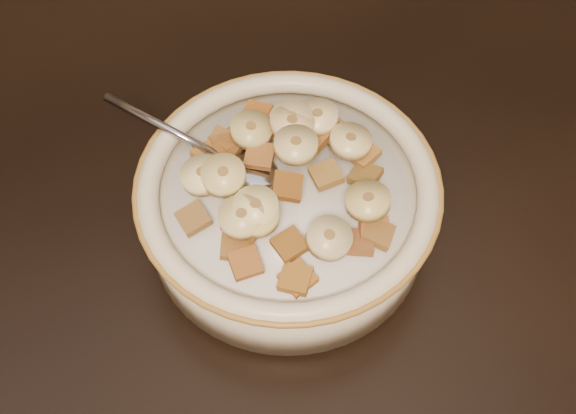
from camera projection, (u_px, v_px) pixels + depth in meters
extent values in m
cylinder|color=beige|center=(288.00, 210.00, 0.54)|extent=(0.21, 0.21, 0.05)
cylinder|color=silver|center=(288.00, 191.00, 0.52)|extent=(0.18, 0.18, 0.00)
ellipsoid|color=#9395A7|center=(247.00, 170.00, 0.53)|extent=(0.06, 0.06, 0.01)
cube|color=brown|center=(238.00, 219.00, 0.49)|extent=(0.03, 0.03, 0.01)
cube|color=olive|center=(326.00, 175.00, 0.51)|extent=(0.02, 0.02, 0.01)
cube|color=#915D18|center=(209.00, 156.00, 0.53)|extent=(0.03, 0.03, 0.01)
cube|color=brown|center=(290.00, 245.00, 0.48)|extent=(0.03, 0.03, 0.01)
cube|color=#986423|center=(273.00, 126.00, 0.54)|extent=(0.03, 0.03, 0.01)
cube|color=#97551C|center=(257.00, 112.00, 0.56)|extent=(0.03, 0.03, 0.01)
cube|color=#96551A|center=(250.00, 224.00, 0.49)|extent=(0.03, 0.03, 0.01)
cube|color=olive|center=(363.00, 153.00, 0.53)|extent=(0.03, 0.03, 0.01)
cube|color=brown|center=(230.00, 141.00, 0.54)|extent=(0.03, 0.03, 0.01)
cube|color=#995820|center=(260.00, 156.00, 0.52)|extent=(0.03, 0.03, 0.01)
cube|color=brown|center=(314.00, 138.00, 0.53)|extent=(0.03, 0.03, 0.01)
cube|color=#8C621A|center=(368.00, 196.00, 0.51)|extent=(0.03, 0.03, 0.01)
cube|color=#9A5A26|center=(374.00, 229.00, 0.49)|extent=(0.03, 0.03, 0.01)
cube|color=#9D5723|center=(302.00, 116.00, 0.55)|extent=(0.02, 0.02, 0.01)
cube|color=brown|center=(245.00, 263.00, 0.48)|extent=(0.02, 0.02, 0.01)
cube|color=brown|center=(378.00, 233.00, 0.49)|extent=(0.03, 0.03, 0.01)
cube|color=#9D5E2F|center=(358.00, 242.00, 0.49)|extent=(0.03, 0.03, 0.01)
cube|color=brown|center=(193.00, 218.00, 0.50)|extent=(0.03, 0.03, 0.01)
cube|color=brown|center=(342.00, 140.00, 0.53)|extent=(0.03, 0.03, 0.01)
cube|color=brown|center=(226.00, 150.00, 0.53)|extent=(0.03, 0.03, 0.01)
cube|color=olive|center=(365.00, 175.00, 0.52)|extent=(0.03, 0.03, 0.01)
cube|color=olive|center=(236.00, 247.00, 0.49)|extent=(0.03, 0.03, 0.01)
cube|color=#9A632D|center=(332.00, 129.00, 0.54)|extent=(0.03, 0.03, 0.01)
cube|color=#945A1E|center=(298.00, 278.00, 0.48)|extent=(0.03, 0.03, 0.01)
cube|color=brown|center=(287.00, 187.00, 0.49)|extent=(0.03, 0.03, 0.01)
cube|color=brown|center=(295.00, 279.00, 0.48)|extent=(0.03, 0.03, 0.01)
cube|color=olive|center=(226.00, 144.00, 0.54)|extent=(0.03, 0.03, 0.01)
cube|color=brown|center=(222.00, 142.00, 0.54)|extent=(0.03, 0.03, 0.01)
cylinder|color=#D8BC83|center=(351.00, 141.00, 0.52)|extent=(0.04, 0.03, 0.01)
cylinder|color=tan|center=(296.00, 145.00, 0.50)|extent=(0.03, 0.03, 0.01)
cylinder|color=#DED385|center=(223.00, 175.00, 0.49)|extent=(0.04, 0.04, 0.01)
cylinder|color=#CDBC65|center=(251.00, 130.00, 0.53)|extent=(0.04, 0.04, 0.02)
cylinder|color=#F6DC91|center=(242.00, 217.00, 0.48)|extent=(0.04, 0.04, 0.01)
cylinder|color=#CCC36F|center=(368.00, 201.00, 0.49)|extent=(0.04, 0.04, 0.02)
cylinder|color=#CABD70|center=(257.00, 215.00, 0.48)|extent=(0.04, 0.04, 0.01)
cylinder|color=#FFEDA6|center=(202.00, 175.00, 0.50)|extent=(0.04, 0.04, 0.01)
cylinder|color=#F7D280|center=(292.00, 124.00, 0.52)|extent=(0.04, 0.04, 0.01)
cylinder|color=#F4E88C|center=(256.00, 207.00, 0.48)|extent=(0.03, 0.03, 0.01)
cylinder|color=#FCE79E|center=(317.00, 117.00, 0.53)|extent=(0.04, 0.04, 0.01)
cylinder|color=beige|center=(291.00, 120.00, 0.52)|extent=(0.04, 0.04, 0.02)
cylinder|color=beige|center=(329.00, 238.00, 0.48)|extent=(0.04, 0.04, 0.02)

